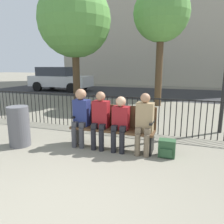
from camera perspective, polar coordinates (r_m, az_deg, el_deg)
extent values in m
plane|color=gray|center=(3.00, -16.02, -24.51)|extent=(80.00, 80.00, 0.00)
cube|color=#4C331E|center=(4.67, 0.00, -4.50)|extent=(1.81, 0.45, 0.05)
cube|color=#4C331E|center=(4.78, 0.77, -0.88)|extent=(1.81, 0.05, 0.47)
cube|color=black|center=(5.06, -9.11, -5.98)|extent=(0.06, 0.38, 0.40)
cube|color=black|center=(4.55, 10.20, -8.15)|extent=(0.06, 0.38, 0.40)
cube|color=black|center=(4.94, -9.29, -1.02)|extent=(0.06, 0.38, 0.04)
cube|color=black|center=(4.41, 10.42, -2.67)|extent=(0.06, 0.38, 0.04)
cylinder|color=#3D3D42|center=(4.85, -9.88, -6.53)|extent=(0.11, 0.11, 0.45)
cylinder|color=#3D3D42|center=(4.77, -7.97, -6.79)|extent=(0.11, 0.11, 0.45)
cube|color=#3D3D42|center=(4.85, -9.42, -3.10)|extent=(0.11, 0.20, 0.12)
cube|color=#3D3D42|center=(4.77, -7.51, -3.30)|extent=(0.11, 0.20, 0.12)
cube|color=navy|center=(4.86, -7.90, -0.14)|extent=(0.34, 0.22, 0.58)
sphere|color=#A37556|center=(4.77, -8.16, 4.60)|extent=(0.24, 0.24, 0.24)
cylinder|color=black|center=(4.65, -4.87, -7.20)|extent=(0.11, 0.11, 0.45)
cylinder|color=black|center=(4.58, -2.80, -7.46)|extent=(0.11, 0.11, 0.45)
cube|color=black|center=(4.66, -4.43, -3.62)|extent=(0.11, 0.20, 0.12)
cube|color=black|center=(4.59, -2.36, -3.83)|extent=(0.11, 0.20, 0.12)
cube|color=maroon|center=(4.67, -2.87, -0.55)|extent=(0.34, 0.22, 0.57)
sphere|color=#A37556|center=(4.58, -3.02, 4.11)|extent=(0.20, 0.20, 0.20)
cylinder|color=black|center=(4.50, 0.38, -7.85)|extent=(0.11, 0.11, 0.45)
cylinder|color=black|center=(4.45, 2.60, -8.10)|extent=(0.11, 0.11, 0.45)
cube|color=black|center=(4.50, 0.80, -4.14)|extent=(0.11, 0.20, 0.12)
cube|color=black|center=(4.45, 3.00, -4.35)|extent=(0.11, 0.20, 0.12)
cube|color=maroon|center=(4.54, 2.37, -1.52)|extent=(0.34, 0.22, 0.48)
sphere|color=tan|center=(4.45, 2.33, 2.75)|extent=(0.21, 0.21, 0.21)
cylinder|color=brown|center=(4.37, 6.64, -8.53)|extent=(0.11, 0.11, 0.45)
cylinder|color=brown|center=(4.34, 8.99, -8.76)|extent=(0.11, 0.11, 0.45)
cube|color=brown|center=(4.38, 7.02, -4.71)|extent=(0.11, 0.20, 0.12)
cube|color=brown|center=(4.35, 9.35, -4.91)|extent=(0.11, 0.20, 0.12)
cube|color=#997F59|center=(4.41, 8.58, -1.35)|extent=(0.34, 0.22, 0.59)
sphere|color=#A37556|center=(4.32, 8.70, 3.63)|extent=(0.19, 0.19, 0.19)
cube|color=#284C2D|center=(4.46, 14.15, -9.14)|extent=(0.32, 0.21, 0.35)
cube|color=#284C2D|center=(4.36, 13.96, -10.36)|extent=(0.22, 0.04, 0.16)
cylinder|color=black|center=(8.12, -27.14, 1.71)|extent=(0.02, 0.02, 0.95)
cylinder|color=black|center=(8.02, -26.45, 1.66)|extent=(0.02, 0.02, 0.95)
cylinder|color=black|center=(7.92, -25.73, 1.61)|extent=(0.02, 0.02, 0.95)
cylinder|color=black|center=(7.82, -25.00, 1.56)|extent=(0.02, 0.02, 0.95)
cylinder|color=black|center=(7.72, -24.25, 1.51)|extent=(0.02, 0.02, 0.95)
cylinder|color=black|center=(7.63, -23.48, 1.46)|extent=(0.02, 0.02, 0.95)
cylinder|color=black|center=(7.54, -22.70, 1.40)|extent=(0.02, 0.02, 0.95)
cylinder|color=black|center=(7.44, -21.89, 1.34)|extent=(0.02, 0.02, 0.95)
cylinder|color=black|center=(7.35, -21.06, 1.28)|extent=(0.02, 0.02, 0.95)
cylinder|color=black|center=(7.26, -20.22, 1.22)|extent=(0.02, 0.02, 0.95)
cylinder|color=black|center=(7.18, -19.35, 1.16)|extent=(0.02, 0.02, 0.95)
cylinder|color=black|center=(7.09, -18.46, 1.09)|extent=(0.02, 0.02, 0.95)
cylinder|color=black|center=(7.01, -17.55, 1.03)|extent=(0.02, 0.02, 0.95)
cylinder|color=black|center=(6.93, -16.62, 0.96)|extent=(0.02, 0.02, 0.95)
cylinder|color=black|center=(6.85, -15.67, 0.89)|extent=(0.02, 0.02, 0.95)
cylinder|color=black|center=(6.77, -14.69, 0.82)|extent=(0.02, 0.02, 0.95)
cylinder|color=black|center=(6.69, -13.69, 0.74)|extent=(0.02, 0.02, 0.95)
cylinder|color=black|center=(6.62, -12.67, 0.67)|extent=(0.02, 0.02, 0.95)
cylinder|color=black|center=(6.55, -11.63, 0.59)|extent=(0.02, 0.02, 0.95)
cylinder|color=black|center=(6.48, -10.56, 0.51)|extent=(0.02, 0.02, 0.95)
cylinder|color=black|center=(6.41, -9.47, 0.43)|extent=(0.02, 0.02, 0.95)
cylinder|color=black|center=(6.35, -8.36, 0.34)|extent=(0.02, 0.02, 0.95)
cylinder|color=black|center=(6.28, -7.23, 0.26)|extent=(0.02, 0.02, 0.95)
cylinder|color=black|center=(6.22, -6.07, 0.17)|extent=(0.02, 0.02, 0.95)
cylinder|color=black|center=(6.17, -4.89, 0.08)|extent=(0.02, 0.02, 0.95)
cylinder|color=black|center=(6.11, -3.69, -0.01)|extent=(0.02, 0.02, 0.95)
cylinder|color=black|center=(6.06, -2.47, -0.10)|extent=(0.02, 0.02, 0.95)
cylinder|color=black|center=(6.01, -1.23, -0.20)|extent=(0.02, 0.02, 0.95)
cylinder|color=black|center=(5.96, 0.03, -0.29)|extent=(0.02, 0.02, 0.95)
cylinder|color=black|center=(5.92, 1.31, -0.39)|extent=(0.02, 0.02, 0.95)
cylinder|color=black|center=(5.88, 2.61, -0.48)|extent=(0.02, 0.02, 0.95)
cylinder|color=black|center=(5.84, 3.93, -0.58)|extent=(0.02, 0.02, 0.95)
cylinder|color=black|center=(5.81, 5.26, -0.68)|extent=(0.02, 0.02, 0.95)
cylinder|color=black|center=(5.78, 6.61, -0.78)|extent=(0.02, 0.02, 0.95)
cylinder|color=black|center=(5.75, 7.97, -0.88)|extent=(0.02, 0.02, 0.95)
cylinder|color=black|center=(5.73, 9.34, -0.98)|extent=(0.02, 0.02, 0.95)
cylinder|color=black|center=(5.71, 10.72, -1.09)|extent=(0.02, 0.02, 0.95)
cylinder|color=black|center=(5.69, 12.12, -1.19)|extent=(0.02, 0.02, 0.95)
cylinder|color=black|center=(5.67, 13.52, -1.29)|extent=(0.02, 0.02, 0.95)
cylinder|color=black|center=(5.66, 14.93, -1.39)|extent=(0.02, 0.02, 0.95)
cylinder|color=black|center=(5.66, 16.34, -1.49)|extent=(0.02, 0.02, 0.95)
cylinder|color=black|center=(5.65, 17.75, -1.59)|extent=(0.02, 0.02, 0.95)
cylinder|color=black|center=(5.65, 19.17, -1.69)|extent=(0.02, 0.02, 0.95)
cylinder|color=black|center=(5.66, 20.58, -1.79)|extent=(0.02, 0.02, 0.95)
cylinder|color=black|center=(5.66, 22.00, -1.88)|extent=(0.02, 0.02, 0.95)
cylinder|color=black|center=(5.67, 23.41, -1.98)|extent=(0.02, 0.02, 0.95)
cylinder|color=black|center=(5.69, 24.81, -2.07)|extent=(0.02, 0.02, 0.95)
cylinder|color=black|center=(5.70, 26.21, -2.16)|extent=(0.02, 0.02, 0.95)
cube|color=black|center=(5.75, 4.19, 3.82)|extent=(9.00, 0.03, 0.03)
cylinder|color=#4C3823|center=(9.71, 12.16, 10.94)|extent=(0.30, 0.30, 3.19)
sphere|color=#569342|center=(9.92, 12.79, 23.86)|extent=(2.28, 2.28, 2.28)
cylinder|color=#4C3823|center=(10.28, -9.33, 10.00)|extent=(0.32, 0.32, 2.79)
sphere|color=#569342|center=(10.45, -9.79, 22.55)|extent=(3.20, 3.20, 3.20)
cube|color=#2B2B2D|center=(14.11, 13.06, 4.75)|extent=(24.00, 6.00, 0.01)
cube|color=silver|center=(15.59, -13.24, 7.89)|extent=(4.20, 1.70, 0.70)
cube|color=#2D333D|center=(15.73, -14.34, 10.24)|extent=(2.31, 1.56, 0.60)
cylinder|color=black|center=(14.21, -10.57, 6.19)|extent=(0.64, 0.20, 0.64)
cylinder|color=black|center=(15.74, -7.43, 6.87)|extent=(0.64, 0.20, 0.64)
cylinder|color=black|center=(15.66, -18.94, 6.29)|extent=(0.64, 0.20, 0.64)
cylinder|color=black|center=(17.06, -15.35, 6.95)|extent=(0.64, 0.20, 0.64)
cylinder|color=#56565B|center=(5.23, -23.13, -3.45)|extent=(0.45, 0.45, 0.89)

